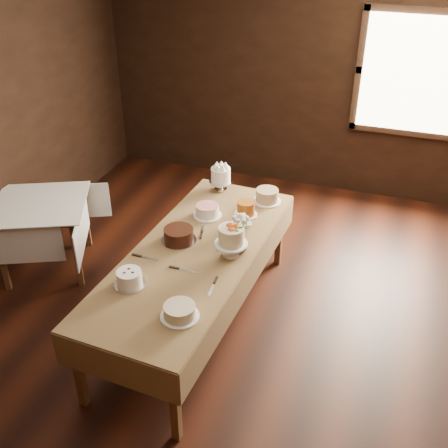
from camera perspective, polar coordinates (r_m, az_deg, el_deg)
The scene contains 20 objects.
floor at distance 5.06m, azimuth -0.75°, elevation -10.33°, with size 5.00×6.00×0.01m, color black.
wall_back at distance 6.95m, azimuth 7.85°, elevation 14.78°, with size 5.00×0.02×2.80m, color black.
window at distance 6.71m, azimuth 19.10°, elevation 14.57°, with size 1.10×0.05×1.30m, color #FFEABF.
display_table at distance 4.63m, azimuth -3.15°, elevation -3.51°, with size 1.14×2.58×0.78m.
side_table at distance 5.69m, azimuth -18.66°, elevation 1.28°, with size 1.18×1.18×0.75m.
cake_meringue at distance 5.48m, azimuth -0.34°, elevation 4.67°, with size 0.24×0.24×0.25m.
cake_speckled at distance 5.31m, azimuth 4.54°, elevation 2.94°, with size 0.28×0.28×0.13m.
cake_lattice at distance 5.06m, azimuth -1.76°, elevation 1.33°, with size 0.27×0.27×0.10m.
cake_caramel at distance 4.91m, azimuth 2.30°, elevation 1.02°, with size 0.21×0.21×0.25m.
cake_chocolate at distance 4.71m, azimuth -4.78°, elevation -1.20°, with size 0.35×0.35×0.12m.
cake_flowers at distance 4.48m, azimuth 0.74°, elevation -2.01°, with size 0.29×0.29×0.28m.
cake_swirl at distance 4.25m, azimuth -9.89°, elevation -5.67°, with size 0.25×0.25×0.13m.
cake_cream at distance 3.92m, azimuth -4.68°, elevation -9.16°, with size 0.31×0.31×0.10m.
cake_server_a at distance 4.37m, azimuth -3.79°, elevation -4.90°, with size 0.24×0.03×0.01m, color silver.
cake_server_b at distance 4.17m, azimuth -1.34°, elevation -6.91°, with size 0.24×0.03×0.01m, color silver.
cake_server_c at distance 4.88m, azimuth -2.28°, elevation -0.53°, with size 0.24×0.03×0.01m, color silver.
cake_server_d at distance 4.68m, azimuth 1.08°, elevation -2.07°, with size 0.24×0.03×0.01m, color silver.
cake_server_e at distance 4.54m, azimuth -7.81°, elevation -3.63°, with size 0.24×0.03×0.01m, color silver.
flower_vase at distance 4.56m, azimuth 1.68°, elevation -2.09°, with size 0.14×0.14×0.14m, color #2D2823.
flower_bouquet at distance 4.46m, azimuth 1.71°, elevation -0.04°, with size 0.14×0.14×0.20m, color white, non-canonical shape.
Camera 1 is at (1.29, -3.53, 3.39)m, focal length 43.58 mm.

